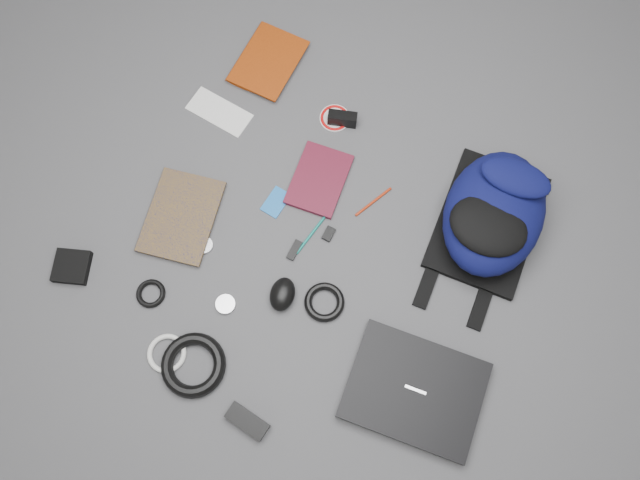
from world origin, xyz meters
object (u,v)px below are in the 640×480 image
at_px(backpack, 494,213).
at_px(laptop, 415,390).
at_px(pouch, 72,267).
at_px(mouse, 282,294).
at_px(compact_camera, 342,119).
at_px(comic_book, 150,209).
at_px(textbook_red, 243,51).
at_px(dvd_case, 319,180).
at_px(power_brick, 247,421).

height_order(backpack, laptop, backpack).
bearing_deg(pouch, mouse, 18.92).
bearing_deg(compact_camera, comic_book, -144.91).
relative_size(laptop, textbook_red, 1.46).
relative_size(laptop, comic_book, 1.31).
bearing_deg(dvd_case, mouse, -86.16).
height_order(laptop, mouse, mouse).
bearing_deg(compact_camera, laptop, -68.95).
bearing_deg(laptop, pouch, -179.35).
bearing_deg(pouch, laptop, 7.09).
height_order(laptop, pouch, laptop).
bearing_deg(textbook_red, laptop, -38.24).
height_order(comic_book, dvd_case, comic_book).
xyz_separation_m(laptop, power_brick, (-0.35, -0.26, -0.00)).
distance_m(dvd_case, power_brick, 0.70).
xyz_separation_m(power_brick, pouch, (-0.63, 0.14, -0.00)).
relative_size(textbook_red, compact_camera, 2.72).
bearing_deg(comic_book, laptop, -20.20).
height_order(laptop, dvd_case, laptop).
relative_size(dvd_case, mouse, 2.17).
bearing_deg(laptop, compact_camera, 123.20).
xyz_separation_m(laptop, pouch, (-0.98, -0.12, -0.00)).
xyz_separation_m(backpack, comic_book, (-0.87, -0.39, -0.08)).
bearing_deg(textbook_red, comic_book, -88.86).
relative_size(backpack, mouse, 4.38).
height_order(backpack, dvd_case, backpack).
distance_m(backpack, laptop, 0.52).
xyz_separation_m(compact_camera, power_brick, (0.16, -0.88, -0.01)).
relative_size(compact_camera, mouse, 0.91).
xyz_separation_m(comic_book, compact_camera, (0.37, 0.50, 0.01)).
relative_size(dvd_case, power_brick, 1.84).
bearing_deg(mouse, textbook_red, 113.91).
relative_size(compact_camera, power_brick, 0.77).
relative_size(mouse, power_brick, 0.85).
relative_size(comic_book, mouse, 2.75).
relative_size(textbook_red, comic_book, 0.90).
bearing_deg(laptop, textbook_red, 135.55).
relative_size(comic_book, dvd_case, 1.27).
height_order(textbook_red, comic_book, textbook_red).
relative_size(backpack, laptop, 1.21).
xyz_separation_m(dvd_case, pouch, (-0.49, -0.54, 0.00)).
bearing_deg(power_brick, pouch, 173.91).
bearing_deg(comic_book, mouse, -18.84).
distance_m(laptop, mouse, 0.43).
xyz_separation_m(textbook_red, compact_camera, (0.38, -0.08, 0.01)).
xyz_separation_m(laptop, comic_book, (-0.88, 0.12, -0.01)).
distance_m(dvd_case, mouse, 0.36).
height_order(dvd_case, power_brick, power_brick).
bearing_deg(power_brick, dvd_case, 107.99).
distance_m(laptop, pouch, 0.99).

